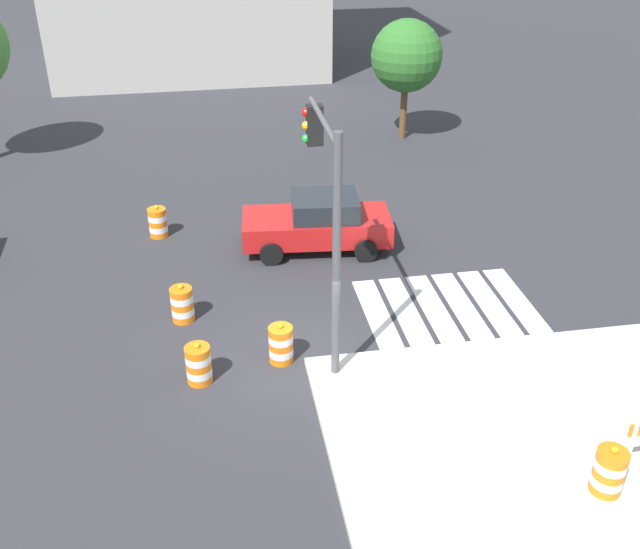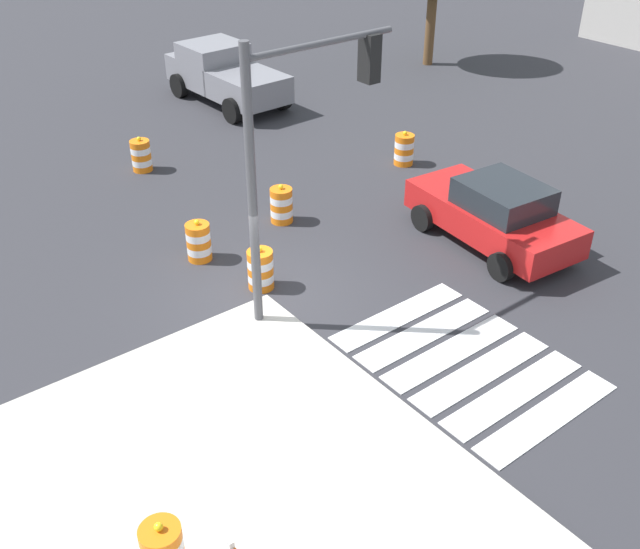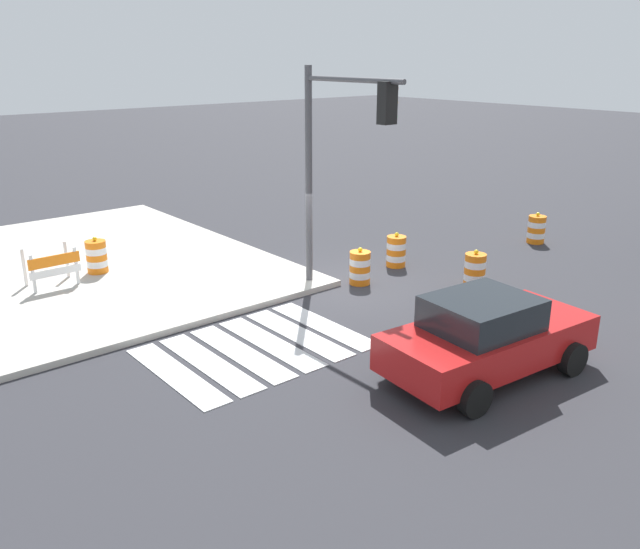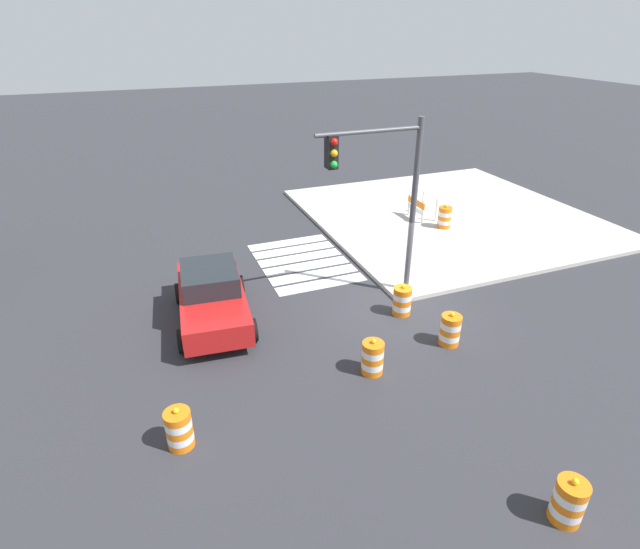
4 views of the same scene
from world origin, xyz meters
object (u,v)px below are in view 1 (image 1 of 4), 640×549
(sports_car, at_px, (318,222))
(traffic_light_pole, at_px, (326,195))
(traffic_barrel_crosswalk_end, at_px, (199,364))
(traffic_barrel_median_near, at_px, (158,222))
(traffic_barrel_on_sidewalk, at_px, (609,471))
(traffic_barrel_far_curb, at_px, (281,344))
(traffic_barrel_median_far, at_px, (182,304))
(street_tree_streetside_near, at_px, (407,56))

(sports_car, xyz_separation_m, traffic_light_pole, (-0.68, -5.08, 3.10))
(traffic_barrel_crosswalk_end, height_order, traffic_barrel_median_near, same)
(traffic_barrel_on_sidewalk, relative_size, traffic_light_pole, 0.19)
(traffic_barrel_far_curb, bearing_deg, sports_car, 71.83)
(sports_car, height_order, traffic_barrel_far_curb, sports_car)
(traffic_barrel_median_near, bearing_deg, traffic_barrel_crosswalk_end, -81.93)
(traffic_barrel_median_far, bearing_deg, street_tree_streetside_near, 53.92)
(traffic_barrel_median_near, height_order, street_tree_streetside_near, street_tree_streetside_near)
(traffic_barrel_on_sidewalk, bearing_deg, traffic_barrel_median_far, 136.10)
(traffic_barrel_median_far, bearing_deg, sports_car, 39.71)
(traffic_barrel_on_sidewalk, distance_m, traffic_light_pole, 7.54)
(sports_car, height_order, street_tree_streetside_near, street_tree_streetside_near)
(traffic_barrel_far_curb, height_order, traffic_barrel_on_sidewalk, traffic_barrel_on_sidewalk)
(traffic_barrel_crosswalk_end, relative_size, traffic_light_pole, 0.19)
(traffic_barrel_median_far, relative_size, traffic_barrel_far_curb, 1.00)
(traffic_barrel_median_near, bearing_deg, traffic_barrel_far_curb, -67.34)
(traffic_barrel_far_curb, bearing_deg, traffic_light_pole, 17.31)
(street_tree_streetside_near, bearing_deg, traffic_barrel_far_curb, -115.24)
(traffic_barrel_crosswalk_end, relative_size, traffic_barrel_median_far, 1.00)
(traffic_barrel_far_curb, xyz_separation_m, street_tree_streetside_near, (6.86, 14.54, 2.89))
(traffic_barrel_crosswalk_end, xyz_separation_m, traffic_barrel_far_curb, (1.86, 0.45, 0.00))
(traffic_barrel_on_sidewalk, bearing_deg, traffic_barrel_median_near, 124.11)
(traffic_barrel_crosswalk_end, xyz_separation_m, traffic_barrel_median_far, (-0.34, 2.56, 0.00))
(traffic_barrel_median_far, distance_m, traffic_barrel_on_sidewalk, 10.31)
(traffic_barrel_crosswalk_end, bearing_deg, traffic_barrel_median_near, 98.07)
(traffic_barrel_crosswalk_end, xyz_separation_m, traffic_light_pole, (2.96, 0.79, 3.46))
(traffic_barrel_crosswalk_end, relative_size, traffic_barrel_far_curb, 1.00)
(traffic_barrel_median_far, distance_m, street_tree_streetside_near, 15.65)
(traffic_barrel_median_near, distance_m, traffic_light_pole, 8.49)
(sports_car, distance_m, traffic_barrel_median_far, 5.19)
(traffic_barrel_crosswalk_end, height_order, traffic_barrel_on_sidewalk, traffic_barrel_on_sidewalk)
(sports_car, bearing_deg, traffic_barrel_far_curb, -108.17)
(traffic_barrel_median_near, bearing_deg, sports_car, -18.43)
(traffic_barrel_median_near, relative_size, traffic_barrel_on_sidewalk, 1.00)
(street_tree_streetside_near, bearing_deg, traffic_light_pole, -112.08)
(traffic_barrel_median_near, relative_size, traffic_barrel_far_curb, 1.00)
(traffic_barrel_crosswalk_end, bearing_deg, traffic_barrel_median_far, 97.59)
(traffic_barrel_far_curb, bearing_deg, traffic_barrel_median_far, 136.22)
(traffic_barrel_far_curb, height_order, traffic_light_pole, traffic_light_pole)
(traffic_barrel_on_sidewalk, xyz_separation_m, traffic_light_pole, (-4.13, 5.38, 3.31))
(traffic_barrel_crosswalk_end, height_order, traffic_light_pole, traffic_light_pole)
(traffic_light_pole, bearing_deg, street_tree_streetside_near, 67.92)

